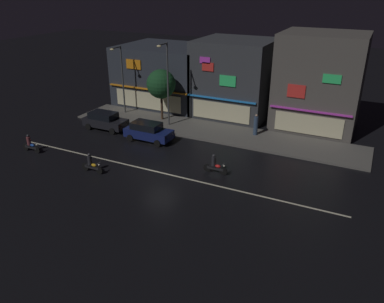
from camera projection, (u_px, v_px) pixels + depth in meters
ground_plane at (160, 173)px, 28.58m from camera, size 140.00×140.00×0.00m
lane_divider_stripe at (160, 172)px, 28.58m from camera, size 26.94×0.16×0.01m
sidewalk_far at (211, 131)px, 36.26m from camera, size 28.35×4.87×0.14m
storefront_left_block at (319, 82)px, 35.80m from camera, size 7.53×6.94×8.95m
storefront_center_block at (167, 75)px, 43.84m from camera, size 10.08×8.63×6.55m
storefront_right_block at (235, 78)px, 39.64m from camera, size 7.51×7.38×7.80m
streetlamp_west at (121, 74)px, 39.37m from camera, size 0.44×1.64×7.04m
streetlamp_mid at (167, 79)px, 35.65m from camera, size 0.44×1.64×7.94m
pedestrian_on_sidewalk at (256, 125)px, 34.89m from camera, size 0.40×0.40×1.97m
street_tree at (161, 84)px, 37.68m from camera, size 2.89×2.89×5.12m
parked_car_near_kerb at (105, 120)px, 36.64m from camera, size 4.30×1.98×1.67m
parked_car_trailing at (148, 131)px, 34.01m from camera, size 4.30×1.98×1.67m
motorcycle_lead at (30, 145)px, 31.84m from camera, size 1.90×0.60×1.52m
motorcycle_following at (91, 164)px, 28.42m from camera, size 1.90×0.60×1.52m
motorcycle_opposite_lane at (215, 165)px, 28.25m from camera, size 1.90×0.60×1.52m
traffic_cone at (139, 129)px, 36.13m from camera, size 0.36×0.36×0.55m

